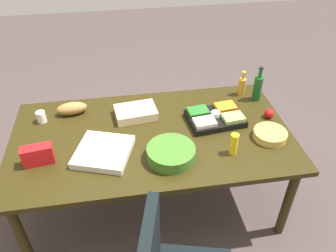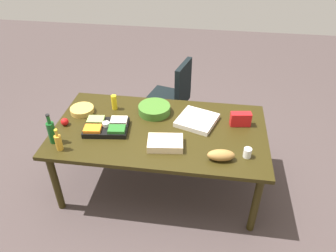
{
  "view_description": "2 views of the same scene",
  "coord_description": "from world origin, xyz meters",
  "px_view_note": "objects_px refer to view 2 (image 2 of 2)",
  "views": [
    {
      "loc": [
        0.19,
        1.95,
        2.33
      ],
      "look_at": [
        -0.12,
        0.03,
        0.83
      ],
      "focal_mm": 36.04,
      "sensor_mm": 36.0,
      "label": 1
    },
    {
      "loc": [
        0.44,
        -2.52,
        2.64
      ],
      "look_at": [
        0.09,
        -0.02,
        0.81
      ],
      "focal_mm": 34.7,
      "sensor_mm": 36.0,
      "label": 2
    }
  ],
  "objects_px": {
    "pizza_box": "(197,120)",
    "chip_bowl": "(82,110)",
    "bread_loaf": "(221,155)",
    "mustard_bottle": "(114,102)",
    "wine_bottle": "(52,132)",
    "dressing_bottle": "(59,142)",
    "office_chair": "(171,104)",
    "chip_bag_red": "(241,119)",
    "apple_red": "(65,122)",
    "veggie_tray": "(106,127)",
    "sheet_cake": "(165,143)",
    "paper_cup": "(247,153)",
    "conference_table": "(160,134)",
    "salad_bowl": "(154,109)"
  },
  "relations": [
    {
      "from": "pizza_box",
      "to": "chip_bowl",
      "type": "xyz_separation_m",
      "value": [
        -1.21,
        0.01,
        0.0
      ]
    },
    {
      "from": "veggie_tray",
      "to": "apple_red",
      "type": "bearing_deg",
      "value": 177.34
    },
    {
      "from": "salad_bowl",
      "to": "office_chair",
      "type": "bearing_deg",
      "value": 84.36
    },
    {
      "from": "chip_bowl",
      "to": "conference_table",
      "type": "bearing_deg",
      "value": -11.82
    },
    {
      "from": "mustard_bottle",
      "to": "wine_bottle",
      "type": "relative_size",
      "value": 0.53
    },
    {
      "from": "paper_cup",
      "to": "veggie_tray",
      "type": "bearing_deg",
      "value": 171.01
    },
    {
      "from": "wine_bottle",
      "to": "dressing_bottle",
      "type": "xyz_separation_m",
      "value": [
        0.1,
        -0.1,
        -0.03
      ]
    },
    {
      "from": "dressing_bottle",
      "to": "chip_bag_red",
      "type": "bearing_deg",
      "value": 20.63
    },
    {
      "from": "dressing_bottle",
      "to": "pizza_box",
      "type": "height_order",
      "value": "dressing_bottle"
    },
    {
      "from": "dressing_bottle",
      "to": "conference_table",
      "type": "bearing_deg",
      "value": 27.01
    },
    {
      "from": "chip_bag_red",
      "to": "chip_bowl",
      "type": "height_order",
      "value": "chip_bag_red"
    },
    {
      "from": "conference_table",
      "to": "dressing_bottle",
      "type": "xyz_separation_m",
      "value": [
        -0.84,
        -0.43,
        0.15
      ]
    },
    {
      "from": "paper_cup",
      "to": "office_chair",
      "type": "bearing_deg",
      "value": 122.89
    },
    {
      "from": "sheet_cake",
      "to": "mustard_bottle",
      "type": "xyz_separation_m",
      "value": [
        -0.63,
        0.55,
        0.05
      ]
    },
    {
      "from": "pizza_box",
      "to": "office_chair",
      "type": "bearing_deg",
      "value": 132.92
    },
    {
      "from": "bread_loaf",
      "to": "chip_bowl",
      "type": "height_order",
      "value": "bread_loaf"
    },
    {
      "from": "pizza_box",
      "to": "chip_bag_red",
      "type": "height_order",
      "value": "chip_bag_red"
    },
    {
      "from": "dressing_bottle",
      "to": "chip_bag_red",
      "type": "relative_size",
      "value": 1.11
    },
    {
      "from": "conference_table",
      "to": "paper_cup",
      "type": "xyz_separation_m",
      "value": [
        0.83,
        -0.29,
        0.11
      ]
    },
    {
      "from": "sheet_cake",
      "to": "dressing_bottle",
      "type": "relative_size",
      "value": 1.44
    },
    {
      "from": "veggie_tray",
      "to": "chip_bowl",
      "type": "relative_size",
      "value": 1.85
    },
    {
      "from": "office_chair",
      "to": "pizza_box",
      "type": "bearing_deg",
      "value": -66.0
    },
    {
      "from": "mustard_bottle",
      "to": "dressing_bottle",
      "type": "bearing_deg",
      "value": -112.98
    },
    {
      "from": "pizza_box",
      "to": "chip_bowl",
      "type": "bearing_deg",
      "value": -161.59
    },
    {
      "from": "salad_bowl",
      "to": "mustard_bottle",
      "type": "xyz_separation_m",
      "value": [
        -0.43,
        0.02,
        0.04
      ]
    },
    {
      "from": "wine_bottle",
      "to": "bread_loaf",
      "type": "relative_size",
      "value": 1.27
    },
    {
      "from": "conference_table",
      "to": "bread_loaf",
      "type": "bearing_deg",
      "value": -31.43
    },
    {
      "from": "office_chair",
      "to": "veggie_tray",
      "type": "relative_size",
      "value": 2.19
    },
    {
      "from": "sheet_cake",
      "to": "bread_loaf",
      "type": "xyz_separation_m",
      "value": [
        0.5,
        -0.11,
        0.02
      ]
    },
    {
      "from": "salad_bowl",
      "to": "dressing_bottle",
      "type": "distance_m",
      "value": 1.02
    },
    {
      "from": "conference_table",
      "to": "wine_bottle",
      "type": "xyz_separation_m",
      "value": [
        -0.94,
        -0.33,
        0.18
      ]
    },
    {
      "from": "bread_loaf",
      "to": "apple_red",
      "type": "height_order",
      "value": "bread_loaf"
    },
    {
      "from": "sheet_cake",
      "to": "bread_loaf",
      "type": "height_order",
      "value": "bread_loaf"
    },
    {
      "from": "wine_bottle",
      "to": "office_chair",
      "type": "bearing_deg",
      "value": 55.99
    },
    {
      "from": "chip_bag_red",
      "to": "apple_red",
      "type": "xyz_separation_m",
      "value": [
        -1.73,
        -0.25,
        -0.03
      ]
    },
    {
      "from": "office_chair",
      "to": "apple_red",
      "type": "distance_m",
      "value": 1.48
    },
    {
      "from": "pizza_box",
      "to": "veggie_tray",
      "type": "bearing_deg",
      "value": -144.91
    },
    {
      "from": "chip_bag_red",
      "to": "apple_red",
      "type": "bearing_deg",
      "value": -171.92
    },
    {
      "from": "office_chair",
      "to": "chip_bowl",
      "type": "distance_m",
      "value": 1.24
    },
    {
      "from": "chip_bowl",
      "to": "mustard_bottle",
      "type": "bearing_deg",
      "value": 19.9
    },
    {
      "from": "paper_cup",
      "to": "veggie_tray",
      "type": "xyz_separation_m",
      "value": [
        -1.34,
        0.21,
        -0.01
      ]
    },
    {
      "from": "office_chair",
      "to": "chip_bag_red",
      "type": "height_order",
      "value": "office_chair"
    },
    {
      "from": "mustard_bottle",
      "to": "pizza_box",
      "type": "xyz_separation_m",
      "value": [
        0.89,
        -0.13,
        -0.06
      ]
    },
    {
      "from": "chip_bag_red",
      "to": "wine_bottle",
      "type": "bearing_deg",
      "value": -163.36
    },
    {
      "from": "bread_loaf",
      "to": "chip_bowl",
      "type": "distance_m",
      "value": 1.55
    },
    {
      "from": "dressing_bottle",
      "to": "veggie_tray",
      "type": "bearing_deg",
      "value": 46.29
    },
    {
      "from": "veggie_tray",
      "to": "chip_bowl",
      "type": "distance_m",
      "value": 0.43
    },
    {
      "from": "conference_table",
      "to": "sheet_cake",
      "type": "xyz_separation_m",
      "value": [
        0.09,
        -0.25,
        0.1
      ]
    },
    {
      "from": "chip_bowl",
      "to": "paper_cup",
      "type": "bearing_deg",
      "value": -15.73
    },
    {
      "from": "veggie_tray",
      "to": "chip_bag_red",
      "type": "distance_m",
      "value": 1.32
    }
  ]
}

